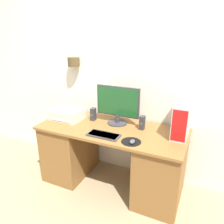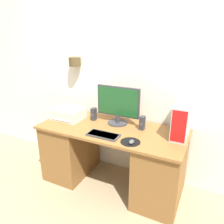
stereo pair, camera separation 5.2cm
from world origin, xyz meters
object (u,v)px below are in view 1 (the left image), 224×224
at_px(keyboard, 104,135).
at_px(computer_tower, 182,118).
at_px(monitor, 118,104).
at_px(speaker_left, 93,114).
at_px(mouse, 132,142).
at_px(printer, 67,114).
at_px(speaker_right, 142,123).

bearing_deg(keyboard, computer_tower, 27.67).
xyz_separation_m(monitor, speaker_left, (-0.32, -0.04, -0.17)).
height_order(mouse, printer, printer).
xyz_separation_m(computer_tower, printer, (-1.40, -0.15, -0.12)).
relative_size(monitor, mouse, 7.03).
distance_m(keyboard, speaker_right, 0.48).
height_order(mouse, computer_tower, computer_tower).
bearing_deg(speaker_left, speaker_right, -0.42).
bearing_deg(speaker_left, computer_tower, 2.46).
xyz_separation_m(speaker_left, speaker_right, (0.65, -0.00, 0.00)).
relative_size(monitor, printer, 1.41).
bearing_deg(monitor, speaker_right, -7.04).
bearing_deg(speaker_right, speaker_left, 179.58).
distance_m(printer, speaker_right, 0.98).
distance_m(printer, speaker_left, 0.34).
height_order(monitor, keyboard, monitor).
bearing_deg(computer_tower, keyboard, -152.33).
bearing_deg(speaker_left, printer, -162.02).
height_order(monitor, speaker_left, monitor).
relative_size(computer_tower, speaker_right, 2.88).
xyz_separation_m(mouse, printer, (-0.99, 0.28, 0.05)).
xyz_separation_m(mouse, computer_tower, (0.41, 0.43, 0.16)).
bearing_deg(mouse, computer_tower, 46.53).
distance_m(monitor, speaker_left, 0.36).
distance_m(keyboard, speaker_left, 0.48).
relative_size(mouse, printer, 0.20).
bearing_deg(printer, speaker_right, 5.87).
height_order(monitor, computer_tower, monitor).
bearing_deg(monitor, keyboard, -89.70).
bearing_deg(keyboard, speaker_right, 46.58).
bearing_deg(printer, mouse, -15.87).
height_order(keyboard, speaker_right, speaker_right).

